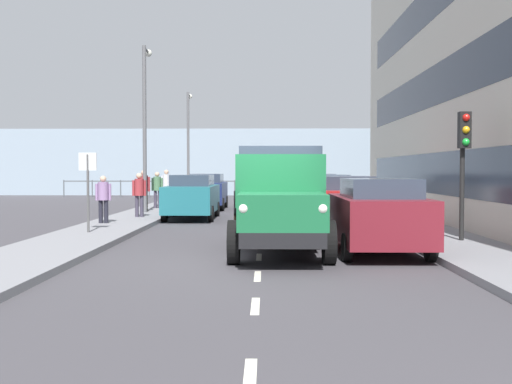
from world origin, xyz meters
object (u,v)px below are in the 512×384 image
(car_white_kerbside_2, at_px, (329,195))
(pedestrian_by_lamp, at_px, (103,196))
(car_navy_oppositeside_1, at_px, (207,191))
(pedestrian_near_railing, at_px, (139,191))
(car_red_kerbside_1, at_px, (346,202))
(car_maroon_kerbside_near, at_px, (378,214))
(lamp_post_far, at_px, (188,135))
(truck_vintage_green, at_px, (280,203))
(car_teal_oppositeside_0, at_px, (192,196))
(street_sign, at_px, (88,178))
(car_grey_kerbside_3, at_px, (318,191))
(pedestrian_strolling, at_px, (144,187))
(lamp_post_promenade, at_px, (145,114))
(traffic_light_near, at_px, (464,147))
(pedestrian_in_dark_coat, at_px, (166,184))
(pedestrian_with_bag, at_px, (157,187))

(car_white_kerbside_2, relative_size, pedestrian_by_lamp, 2.58)
(car_navy_oppositeside_1, xyz_separation_m, pedestrian_near_railing, (1.88, 7.00, 0.22))
(car_red_kerbside_1, xyz_separation_m, pedestrian_near_railing, (7.30, -3.42, 0.22))
(car_navy_oppositeside_1, bearing_deg, car_maroon_kerbside_near, 108.75)
(pedestrian_near_railing, height_order, lamp_post_far, lamp_post_far)
(truck_vintage_green, height_order, pedestrian_near_railing, truck_vintage_green)
(car_maroon_kerbside_near, relative_size, car_teal_oppositeside_0, 0.92)
(car_red_kerbside_1, relative_size, car_white_kerbside_2, 0.94)
(car_teal_oppositeside_0, relative_size, car_navy_oppositeside_1, 1.08)
(car_teal_oppositeside_0, height_order, street_sign, street_sign)
(car_white_kerbside_2, relative_size, street_sign, 1.80)
(car_white_kerbside_2, height_order, car_grey_kerbside_3, same)
(pedestrian_strolling, bearing_deg, lamp_post_promenade, 111.82)
(truck_vintage_green, distance_m, car_teal_oppositeside_0, 10.75)
(car_maroon_kerbside_near, relative_size, traffic_light_near, 1.31)
(car_maroon_kerbside_near, bearing_deg, pedestrian_by_lamp, -38.23)
(pedestrian_in_dark_coat, relative_size, lamp_post_far, 0.27)
(pedestrian_strolling, bearing_deg, car_teal_oppositeside_0, 136.48)
(car_teal_oppositeside_0, relative_size, traffic_light_near, 1.43)
(car_grey_kerbside_3, xyz_separation_m, lamp_post_promenade, (7.60, 4.44, 3.34))
(car_teal_oppositeside_0, bearing_deg, car_red_kerbside_1, 141.13)
(traffic_light_near, bearing_deg, pedestrian_by_lamp, -25.63)
(pedestrian_by_lamp, relative_size, lamp_post_far, 0.24)
(car_red_kerbside_1, bearing_deg, pedestrian_near_railing, -25.13)
(car_red_kerbside_1, relative_size, pedestrian_with_bag, 2.28)
(car_grey_kerbside_3, bearing_deg, car_navy_oppositeside_1, 2.35)
(truck_vintage_green, height_order, car_teal_oppositeside_0, truck_vintage_green)
(car_grey_kerbside_3, height_order, pedestrian_strolling, pedestrian_strolling)
(truck_vintage_green, relative_size, car_maroon_kerbside_near, 1.35)
(car_white_kerbside_2, xyz_separation_m, pedestrian_with_bag, (7.56, -3.34, 0.24))
(car_maroon_kerbside_near, bearing_deg, car_white_kerbside_2, -90.00)
(traffic_light_near, xyz_separation_m, lamp_post_promenade, (9.95, -10.44, 1.77))
(pedestrian_with_bag, height_order, lamp_post_promenade, lamp_post_promenade)
(pedestrian_in_dark_coat, bearing_deg, car_teal_oppositeside_0, 106.91)
(car_grey_kerbside_3, distance_m, pedestrian_in_dark_coat, 7.59)
(car_white_kerbside_2, distance_m, street_sign, 10.85)
(car_maroon_kerbside_near, bearing_deg, lamp_post_far, -73.13)
(car_navy_oppositeside_1, bearing_deg, pedestrian_by_lamp, 75.48)
(pedestrian_near_railing, relative_size, lamp_post_far, 0.25)
(pedestrian_near_railing, xyz_separation_m, lamp_post_far, (0.03, -15.21, 2.92))
(car_red_kerbside_1, distance_m, pedestrian_with_bag, 11.58)
(car_red_kerbside_1, distance_m, pedestrian_near_railing, 8.07)
(pedestrian_by_lamp, xyz_separation_m, pedestrian_strolling, (-0.20, -5.86, 0.12))
(car_red_kerbside_1, height_order, traffic_light_near, traffic_light_near)
(truck_vintage_green, xyz_separation_m, pedestrian_near_railing, (5.05, -9.32, -0.06))
(car_white_kerbside_2, height_order, lamp_post_far, lamp_post_far)
(car_navy_oppositeside_1, relative_size, lamp_post_promenade, 0.61)
(truck_vintage_green, distance_m, lamp_post_promenade, 13.58)
(traffic_light_near, height_order, lamp_post_promenade, lamp_post_promenade)
(pedestrian_with_bag, distance_m, pedestrian_in_dark_coat, 2.60)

